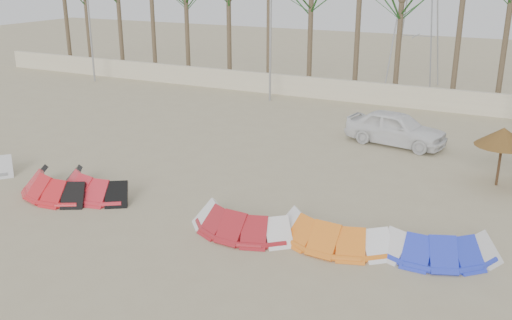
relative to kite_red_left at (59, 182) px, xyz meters
The scene contains 11 objects.
ground 7.08m from the kite_red_left, 23.51° to the right, with size 120.00×120.00×0.00m, color tan.
boundary_wall 20.25m from the kite_red_left, 71.32° to the left, with size 60.00×0.30×1.30m, color beige.
lamp_b 18.00m from the kite_red_left, 88.27° to the left, with size 1.25×0.14×11.00m.
pylon 26.27m from the kite_red_left, 73.45° to the left, with size 3.00×3.00×14.00m, color #A5A8AD, non-canonical shape.
kite_red_left is the anchor object (origin of this frame).
kite_red_mid 1.42m from the kite_red_left, 27.50° to the left, with size 3.63×2.08×0.90m.
kite_red_right 7.55m from the kite_red_left, ahead, with size 3.48×1.70×0.90m.
kite_orange 10.36m from the kite_red_left, ahead, with size 3.71×1.75×0.90m.
kite_blue 13.42m from the kite_red_left, ahead, with size 3.68×2.49×0.90m.
parasol_mid 16.48m from the kite_red_left, 29.26° to the left, with size 2.01×2.01×2.27m.
car 14.98m from the kite_red_left, 50.15° to the left, with size 1.87×4.64×1.58m, color white.
Camera 1 is at (8.65, -11.38, 7.93)m, focal length 40.00 mm.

